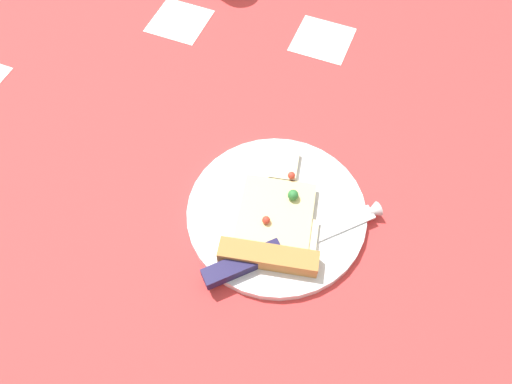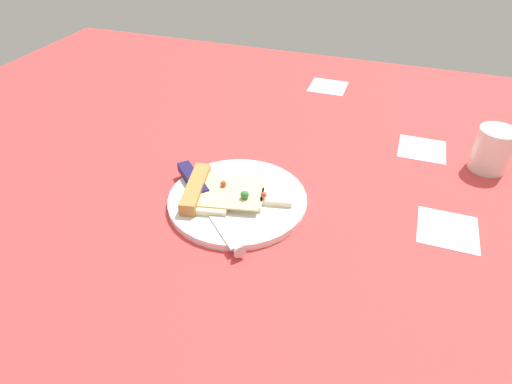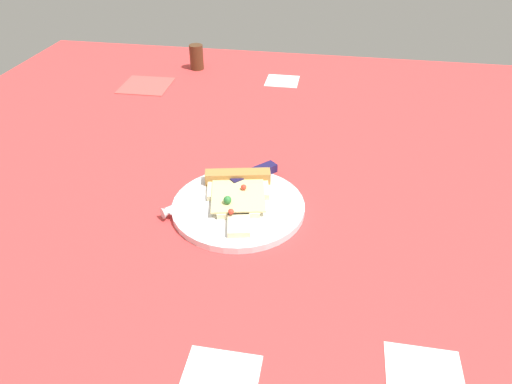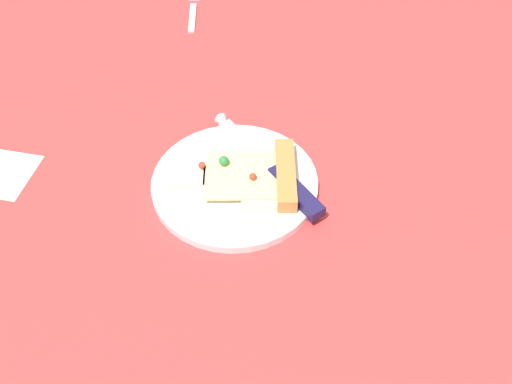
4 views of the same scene
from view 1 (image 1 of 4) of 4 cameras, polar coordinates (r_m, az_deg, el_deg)
ground_plane at (r=63.77cm, az=2.44°, el=-10.16°), size 154.98×154.98×3.00cm
plate at (r=65.47cm, az=2.32°, el=-2.38°), size 23.10×23.10×1.23cm
pizza_slice at (r=63.02cm, az=2.04°, el=-3.81°), size 12.96×18.65×2.69cm
knife at (r=61.81cm, az=2.42°, el=-6.52°), size 18.08×18.82×2.45cm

